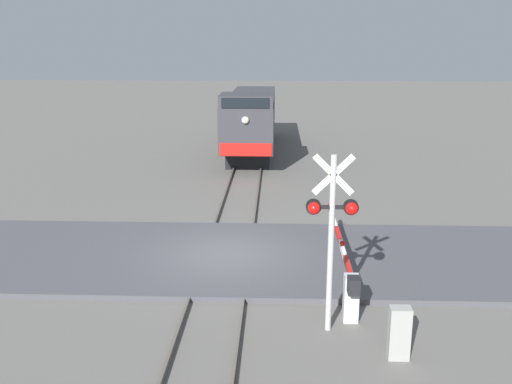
# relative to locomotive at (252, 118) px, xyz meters

# --- Properties ---
(ground_plane) EXTENTS (160.00, 160.00, 0.00)m
(ground_plane) POSITION_rel_locomotive_xyz_m (0.00, -17.78, -2.04)
(ground_plane) COLOR #605E59
(rail_track_left) EXTENTS (0.08, 80.00, 0.15)m
(rail_track_left) POSITION_rel_locomotive_xyz_m (-0.72, -17.78, -1.97)
(rail_track_left) COLOR #59544C
(rail_track_left) RESTS_ON ground_plane
(rail_track_right) EXTENTS (0.08, 80.00, 0.15)m
(rail_track_right) POSITION_rel_locomotive_xyz_m (0.72, -17.78, -1.97)
(rail_track_right) COLOR #59544C
(rail_track_right) RESTS_ON ground_plane
(road_surface) EXTENTS (36.00, 6.19, 0.16)m
(road_surface) POSITION_rel_locomotive_xyz_m (0.00, -17.78, -1.96)
(road_surface) COLOR #47474C
(road_surface) RESTS_ON ground_plane
(locomotive) EXTENTS (2.75, 14.29, 4.01)m
(locomotive) POSITION_rel_locomotive_xyz_m (0.00, 0.00, 0.00)
(locomotive) COLOR black
(locomotive) RESTS_ON ground_plane
(crossing_signal) EXTENTS (1.18, 0.33, 4.27)m
(crossing_signal) POSITION_rel_locomotive_xyz_m (2.82, -22.18, 0.63)
(crossing_signal) COLOR #ADADB2
(crossing_signal) RESTS_ON ground_plane
(crossing_gate) EXTENTS (0.36, 6.82, 1.30)m
(crossing_gate) POSITION_rel_locomotive_xyz_m (3.40, -20.71, -1.21)
(crossing_gate) COLOR silver
(crossing_gate) RESTS_ON ground_plane
(utility_cabinet) EXTENTS (0.45, 0.31, 1.19)m
(utility_cabinet) POSITION_rel_locomotive_xyz_m (4.22, -23.36, -1.44)
(utility_cabinet) COLOR #999993
(utility_cabinet) RESTS_ON ground_plane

